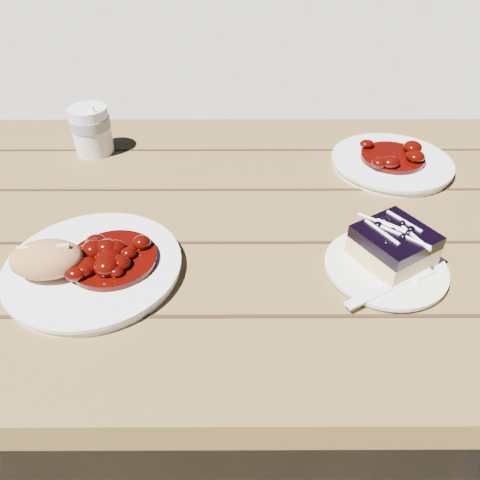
{
  "coord_description": "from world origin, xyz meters",
  "views": [
    {
      "loc": [
        0.1,
        -0.67,
        1.22
      ],
      "look_at": [
        0.1,
        -0.15,
        0.81
      ],
      "focal_mm": 35.0,
      "sensor_mm": 36.0,
      "label": 1
    }
  ],
  "objects_px": {
    "bread_roll": "(47,259)",
    "dessert_plate": "(385,268)",
    "second_plate": "(391,163)",
    "main_plate": "(94,268)",
    "blueberry_cake": "(394,245)",
    "picnic_table": "(187,281)",
    "coffee_cup": "(92,130)"
  },
  "relations": [
    {
      "from": "bread_roll",
      "to": "dessert_plate",
      "type": "xyz_separation_m",
      "value": [
        0.49,
        0.02,
        -0.04
      ]
    },
    {
      "from": "dessert_plate",
      "to": "second_plate",
      "type": "relative_size",
      "value": 0.75
    },
    {
      "from": "main_plate",
      "to": "second_plate",
      "type": "xyz_separation_m",
      "value": [
        0.53,
        0.32,
        0.0
      ]
    },
    {
      "from": "main_plate",
      "to": "blueberry_cake",
      "type": "distance_m",
      "value": 0.45
    },
    {
      "from": "main_plate",
      "to": "dessert_plate",
      "type": "xyz_separation_m",
      "value": [
        0.44,
        0.0,
        -0.0
      ]
    },
    {
      "from": "picnic_table",
      "to": "bread_roll",
      "type": "distance_m",
      "value": 0.31
    },
    {
      "from": "picnic_table",
      "to": "main_plate",
      "type": "height_order",
      "value": "main_plate"
    },
    {
      "from": "coffee_cup",
      "to": "main_plate",
      "type": "bearing_deg",
      "value": -76.86
    },
    {
      "from": "dessert_plate",
      "to": "coffee_cup",
      "type": "height_order",
      "value": "coffee_cup"
    },
    {
      "from": "picnic_table",
      "to": "bread_roll",
      "type": "xyz_separation_m",
      "value": [
        -0.17,
        -0.17,
        0.2
      ]
    },
    {
      "from": "main_plate",
      "to": "coffee_cup",
      "type": "height_order",
      "value": "coffee_cup"
    },
    {
      "from": "picnic_table",
      "to": "blueberry_cake",
      "type": "relative_size",
      "value": 14.81
    },
    {
      "from": "dessert_plate",
      "to": "second_plate",
      "type": "xyz_separation_m",
      "value": [
        0.09,
        0.31,
        0.0
      ]
    },
    {
      "from": "bread_roll",
      "to": "blueberry_cake",
      "type": "height_order",
      "value": "bread_roll"
    },
    {
      "from": "main_plate",
      "to": "bread_roll",
      "type": "xyz_separation_m",
      "value": [
        -0.05,
        -0.02,
        0.03
      ]
    },
    {
      "from": "blueberry_cake",
      "to": "coffee_cup",
      "type": "bearing_deg",
      "value": 113.56
    },
    {
      "from": "main_plate",
      "to": "dessert_plate",
      "type": "bearing_deg",
      "value": 0.32
    },
    {
      "from": "dessert_plate",
      "to": "coffee_cup",
      "type": "bearing_deg",
      "value": 144.1
    },
    {
      "from": "picnic_table",
      "to": "main_plate",
      "type": "xyz_separation_m",
      "value": [
        -0.11,
        -0.15,
        0.17
      ]
    },
    {
      "from": "blueberry_cake",
      "to": "picnic_table",
      "type": "bearing_deg",
      "value": 126.28
    },
    {
      "from": "main_plate",
      "to": "blueberry_cake",
      "type": "relative_size",
      "value": 1.9
    },
    {
      "from": "main_plate",
      "to": "dessert_plate",
      "type": "relative_size",
      "value": 1.46
    },
    {
      "from": "coffee_cup",
      "to": "dessert_plate",
      "type": "bearing_deg",
      "value": -35.9
    },
    {
      "from": "picnic_table",
      "to": "second_plate",
      "type": "xyz_separation_m",
      "value": [
        0.41,
        0.17,
        0.17
      ]
    },
    {
      "from": "main_plate",
      "to": "bread_roll",
      "type": "distance_m",
      "value": 0.07
    },
    {
      "from": "second_plate",
      "to": "picnic_table",
      "type": "bearing_deg",
      "value": -157.91
    },
    {
      "from": "main_plate",
      "to": "second_plate",
      "type": "bearing_deg",
      "value": 31.01
    },
    {
      "from": "dessert_plate",
      "to": "blueberry_cake",
      "type": "relative_size",
      "value": 1.3
    },
    {
      "from": "picnic_table",
      "to": "coffee_cup",
      "type": "relative_size",
      "value": 20.4
    },
    {
      "from": "picnic_table",
      "to": "bread_roll",
      "type": "bearing_deg",
      "value": -135.03
    },
    {
      "from": "blueberry_cake",
      "to": "coffee_cup",
      "type": "distance_m",
      "value": 0.65
    },
    {
      "from": "picnic_table",
      "to": "dessert_plate",
      "type": "height_order",
      "value": "dessert_plate"
    }
  ]
}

